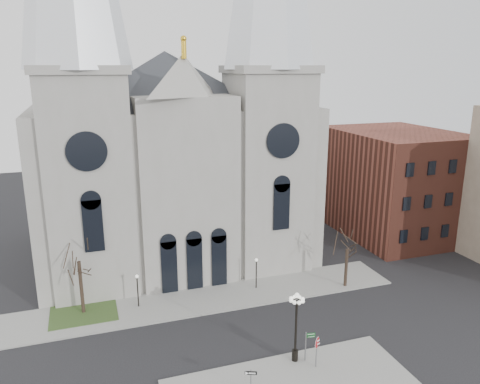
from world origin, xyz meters
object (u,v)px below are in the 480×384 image
object	(u,v)px
stop_sign	(317,346)
street_name_sign	(307,344)
globe_lamp	(296,319)
one_way_sign	(251,378)

from	to	relation	value
stop_sign	street_name_sign	xyz separation A→B (m)	(-0.32, 0.99, -0.40)
stop_sign	globe_lamp	distance (m)	2.49
globe_lamp	one_way_sign	size ratio (longest dim) A/B	2.96
one_way_sign	street_name_sign	distance (m)	5.88
stop_sign	one_way_sign	xyz separation A→B (m)	(-5.75, -1.29, -0.49)
street_name_sign	stop_sign	bearing A→B (deg)	-63.87
globe_lamp	one_way_sign	world-z (taller)	globe_lamp
one_way_sign	street_name_sign	bearing A→B (deg)	44.79
street_name_sign	one_way_sign	bearing A→B (deg)	-149.17
globe_lamp	street_name_sign	size ratio (longest dim) A/B	2.36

